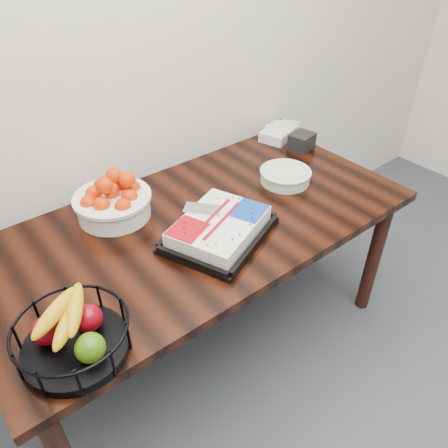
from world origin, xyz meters
TOP-DOWN VIEW (x-y plane):
  - table at (0.00, 2.00)m, footprint 1.80×0.90m
  - cake_tray at (-0.00, 1.86)m, footprint 0.51×0.46m
  - tangerine_bowl at (-0.25, 2.25)m, footprint 0.32×0.32m
  - fruit_basket at (-0.67, 1.70)m, footprint 0.33×0.33m
  - plate_stack at (0.50, 2.00)m, footprint 0.24×0.24m
  - fork_bag at (0.80, 2.35)m, footprint 0.24×0.20m
  - napkin_box at (0.80, 2.18)m, footprint 0.14×0.13m

SIDE VIEW (x-z plane):
  - table at x=0.00m, z-range 0.29..1.04m
  - plate_stack at x=0.50m, z-range 0.75..0.81m
  - fork_bag at x=0.80m, z-range 0.75..0.81m
  - cake_tray at x=0.00m, z-range 0.75..0.83m
  - napkin_box at x=0.80m, z-range 0.75..0.84m
  - fruit_basket at x=-0.67m, z-range 0.73..0.91m
  - tangerine_bowl at x=-0.25m, z-range 0.74..0.94m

